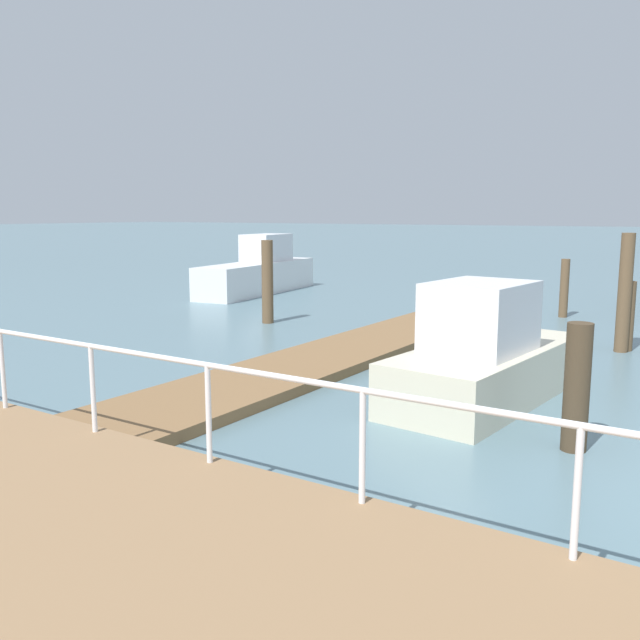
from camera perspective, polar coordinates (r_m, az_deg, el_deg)
floating_dock at (r=13.86m, az=1.20°, el=-3.04°), size 13.67×2.00×0.18m
boardwalk_railing at (r=8.40m, az=-18.79°, el=-3.42°), size 0.06×25.80×1.08m
dock_piling_0 at (r=16.17m, az=24.47°, el=0.31°), size 0.35×0.35×1.53m
dock_piling_1 at (r=20.66m, az=19.98°, el=2.54°), size 0.25×0.25×1.69m
dock_piling_2 at (r=15.90m, az=24.39°, el=2.09°), size 0.29×0.29×2.58m
dock_piling_3 at (r=18.42m, az=-4.47°, el=3.24°), size 0.31×0.31×2.27m
dock_piling_4 at (r=9.11m, az=20.92°, el=-5.35°), size 0.32×0.32×1.65m
moored_boat_0 at (r=25.59m, az=-5.17°, el=4.07°), size 6.64×2.37×2.19m
moored_boat_2 at (r=11.13m, az=13.87°, el=-3.12°), size 4.56×2.07×1.94m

